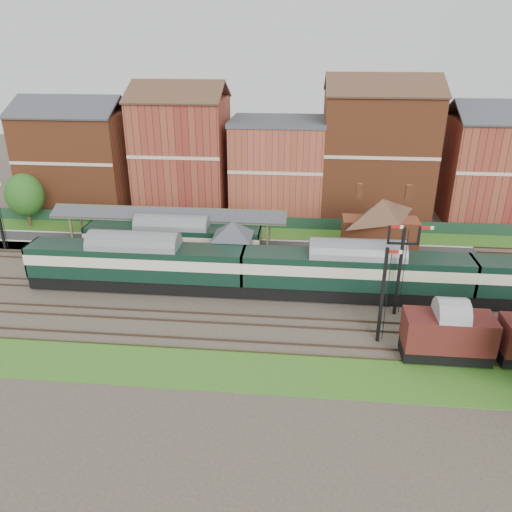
# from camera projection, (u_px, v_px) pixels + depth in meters

# --- Properties ---
(ground) EXTENTS (160.00, 160.00, 0.00)m
(ground) POSITION_uv_depth(u_px,v_px,m) (260.00, 294.00, 46.99)
(ground) COLOR #473D33
(ground) RESTS_ON ground
(grass_back) EXTENTS (90.00, 4.50, 0.06)m
(grass_back) POSITION_uv_depth(u_px,v_px,m) (272.00, 233.00, 61.58)
(grass_back) COLOR #2D6619
(grass_back) RESTS_ON ground
(grass_front) EXTENTS (90.00, 5.00, 0.06)m
(grass_front) POSITION_uv_depth(u_px,v_px,m) (245.00, 371.00, 36.02)
(grass_front) COLOR #2D6619
(grass_front) RESTS_ON ground
(fence) EXTENTS (90.00, 0.12, 1.50)m
(fence) POSITION_uv_depth(u_px,v_px,m) (273.00, 222.00, 63.12)
(fence) COLOR #193823
(fence) RESTS_ON ground
(platform) EXTENTS (55.00, 3.40, 1.00)m
(platform) POSITION_uv_depth(u_px,v_px,m) (224.00, 248.00, 56.14)
(platform) COLOR #2D2D2D
(platform) RESTS_ON ground
(signal_box) EXTENTS (5.40, 5.40, 6.00)m
(signal_box) POSITION_uv_depth(u_px,v_px,m) (233.00, 248.00, 48.96)
(signal_box) COLOR #626F4F
(signal_box) RESTS_ON ground
(brick_hut) EXTENTS (3.20, 2.64, 2.94)m
(brick_hut) POSITION_uv_depth(u_px,v_px,m) (314.00, 270.00, 49.03)
(brick_hut) COLOR maroon
(brick_hut) RESTS_ON ground
(station_building) EXTENTS (8.10, 8.10, 5.90)m
(station_building) POSITION_uv_depth(u_px,v_px,m) (380.00, 224.00, 53.23)
(station_building) COLOR brown
(station_building) RESTS_ON platform
(canopy) EXTENTS (26.00, 3.89, 4.08)m
(canopy) POSITION_uv_depth(u_px,v_px,m) (169.00, 211.00, 55.06)
(canopy) COLOR #4D5736
(canopy) RESTS_ON platform
(semaphore_bracket) EXTENTS (3.60, 0.25, 8.18)m
(semaphore_bracket) POSITION_uv_depth(u_px,v_px,m) (401.00, 265.00, 41.77)
(semaphore_bracket) COLOR black
(semaphore_bracket) RESTS_ON ground
(semaphore_siding) EXTENTS (1.23, 0.25, 8.00)m
(semaphore_siding) POSITION_uv_depth(u_px,v_px,m) (383.00, 294.00, 38.04)
(semaphore_siding) COLOR black
(semaphore_siding) RESTS_ON ground
(town_backdrop) EXTENTS (69.00, 10.00, 16.00)m
(town_backdrop) POSITION_uv_depth(u_px,v_px,m) (276.00, 161.00, 67.04)
(town_backdrop) COLOR brown
(town_backdrop) RESTS_ON ground
(dmu_train) EXTENTS (61.26, 3.22, 4.71)m
(dmu_train) POSITION_uv_depth(u_px,v_px,m) (355.00, 271.00, 45.12)
(dmu_train) COLOR black
(dmu_train) RESTS_ON ground
(platform_railcar) EXTENTS (18.61, 2.93, 4.29)m
(platform_railcar) POSITION_uv_depth(u_px,v_px,m) (173.00, 240.00, 52.82)
(platform_railcar) COLOR black
(platform_railcar) RESTS_ON ground
(goods_van_a) EXTENTS (6.38, 2.76, 3.87)m
(goods_van_a) POSITION_uv_depth(u_px,v_px,m) (448.00, 334.00, 36.57)
(goods_van_a) COLOR black
(goods_van_a) RESTS_ON ground
(tree_back) EXTENTS (4.68, 4.68, 6.84)m
(tree_back) POSITION_uv_depth(u_px,v_px,m) (25.00, 195.00, 62.48)
(tree_back) COLOR #382619
(tree_back) RESTS_ON ground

